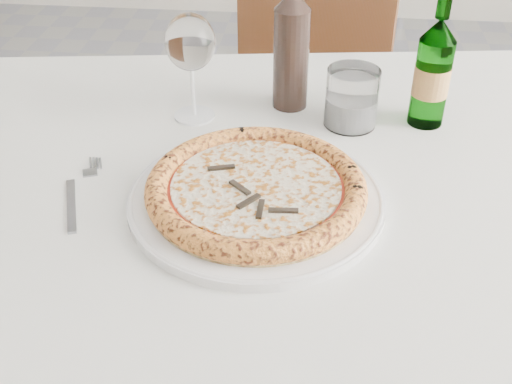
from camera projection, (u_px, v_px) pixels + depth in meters
dining_table at (262, 210)px, 1.05m from camera, size 1.58×1.06×0.76m
chair_far at (301, 74)px, 1.79m from camera, size 0.55×0.55×0.93m
plate at (256, 198)px, 0.91m from camera, size 0.37×0.37×0.02m
pizza at (256, 188)px, 0.90m from camera, size 0.31×0.31×0.03m
fork at (78, 194)px, 0.93m from camera, size 0.06×0.18×0.00m
wine_glass at (190, 45)px, 1.05m from camera, size 0.08×0.08×0.19m
tumbler at (351, 101)px, 1.08m from camera, size 0.09×0.09×0.10m
beer_bottle at (433, 73)px, 1.06m from camera, size 0.06×0.06×0.23m
wine_bottle at (291, 49)px, 1.10m from camera, size 0.06×0.06×0.25m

